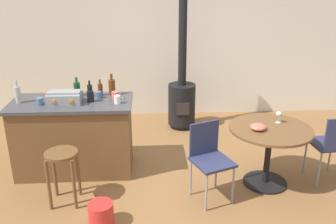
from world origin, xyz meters
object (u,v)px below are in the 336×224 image
(bottle_0, at_px, (77,89))
(serving_bowl, at_px, (258,127))
(bottle_3, at_px, (90,90))
(folding_chair_far, at_px, (209,155))
(plastic_bucket, at_px, (101,214))
(cup_3, at_px, (99,95))
(kitchen_island, at_px, (75,136))
(bottle_1, at_px, (90,96))
(wooden_stool, at_px, (62,165))
(wine_glass, at_px, (279,114))
(cup_0, at_px, (40,101))
(toolbox, at_px, (65,97))
(dining_table, at_px, (269,141))
(wood_stove, at_px, (182,95))
(cup_2, at_px, (49,95))
(cup_1, at_px, (117,99))
(bottle_4, at_px, (112,87))
(cup_4, at_px, (115,96))
(bottle_5, at_px, (100,89))
(folding_chair_near, at_px, (332,143))
(bottle_2, at_px, (18,94))

(bottle_0, relative_size, serving_bowl, 1.35)
(bottle_3, bearing_deg, folding_chair_far, -32.74)
(plastic_bucket, bearing_deg, cup_3, 95.27)
(kitchen_island, relative_size, bottle_1, 7.88)
(wooden_stool, height_order, wine_glass, wine_glass)
(kitchen_island, distance_m, folding_chair_far, 1.75)
(cup_0, height_order, cup_3, cup_0)
(toolbox, bearing_deg, dining_table, -10.12)
(toolbox, bearing_deg, wooden_stool, -84.75)
(wood_stove, xyz_separation_m, plastic_bucket, (-1.04, -2.48, -0.42))
(folding_chair_far, distance_m, cup_2, 2.12)
(kitchen_island, distance_m, cup_1, 0.78)
(folding_chair_far, xyz_separation_m, bottle_4, (-1.12, 0.93, 0.53))
(wood_stove, height_order, bottle_3, wood_stove)
(dining_table, height_order, bottle_4, bottle_4)
(wooden_stool, xyz_separation_m, cup_4, (0.53, 0.78, 0.52))
(kitchen_island, bearing_deg, serving_bowl, -13.58)
(dining_table, bearing_deg, bottle_4, 159.37)
(plastic_bucket, bearing_deg, bottle_1, 100.04)
(bottle_4, xyz_separation_m, wine_glass, (1.99, -0.56, -0.20))
(cup_1, bearing_deg, cup_0, 179.60)
(wooden_stool, xyz_separation_m, wine_glass, (2.47, 0.40, 0.37))
(cup_0, distance_m, plastic_bucket, 1.57)
(wood_stove, xyz_separation_m, bottle_5, (-1.15, -1.10, 0.47))
(folding_chair_near, distance_m, cup_4, 2.65)
(bottle_1, distance_m, serving_bowl, 2.01)
(kitchen_island, height_order, cup_3, cup_3)
(wooden_stool, xyz_separation_m, bottle_4, (0.48, 0.96, 0.58))
(dining_table, distance_m, wine_glass, 0.34)
(toolbox, relative_size, bottle_4, 1.42)
(bottle_0, height_order, wine_glass, bottle_0)
(dining_table, height_order, folding_chair_far, folding_chair_far)
(toolbox, xyz_separation_m, bottle_0, (0.10, 0.26, 0.02))
(bottle_1, height_order, serving_bowl, bottle_1)
(bottle_1, xyz_separation_m, serving_bowl, (1.93, -0.51, -0.24))
(kitchen_island, distance_m, bottle_0, 0.60)
(bottle_5, relative_size, cup_0, 1.83)
(dining_table, xyz_separation_m, bottle_4, (-1.86, 0.70, 0.48))
(kitchen_island, bearing_deg, cup_2, 156.25)
(kitchen_island, bearing_deg, bottle_0, 79.00)
(dining_table, height_order, cup_3, cup_3)
(wood_stove, bearing_deg, plastic_bucket, -112.66)
(bottle_1, distance_m, cup_0, 0.59)
(bottle_2, distance_m, wine_glass, 3.11)
(bottle_4, height_order, wine_glass, bottle_4)
(folding_chair_far, bearing_deg, folding_chair_near, 8.51)
(plastic_bucket, bearing_deg, folding_chair_near, 14.41)
(toolbox, xyz_separation_m, cup_1, (0.63, -0.06, -0.02))
(bottle_2, bearing_deg, wine_glass, -5.83)
(cup_2, xyz_separation_m, plastic_bucket, (0.74, -1.29, -0.85))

